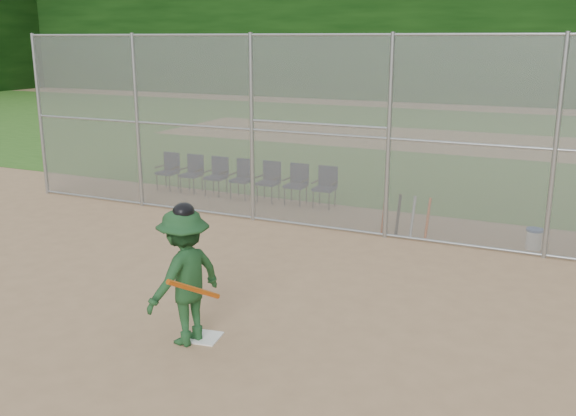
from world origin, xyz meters
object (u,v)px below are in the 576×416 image
at_px(water_cooler, 534,239).
at_px(chair_0, 167,172).
at_px(batter_at_plate, 185,276).
at_px(home_plate, 204,337).

bearing_deg(water_cooler, chair_0, 172.65).
relative_size(batter_at_plate, chair_0, 1.98).
xyz_separation_m(home_plate, batter_at_plate, (-0.15, -0.17, 0.91)).
height_order(batter_at_plate, water_cooler, batter_at_plate).
xyz_separation_m(home_plate, chair_0, (-5.51, 7.03, 0.47)).
distance_m(batter_at_plate, chair_0, 8.99).
relative_size(home_plate, water_cooler, 1.06).
bearing_deg(home_plate, chair_0, 128.05).
relative_size(home_plate, chair_0, 0.43).
bearing_deg(chair_0, water_cooler, -7.35).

